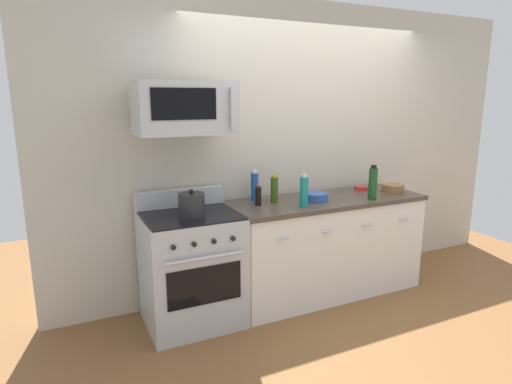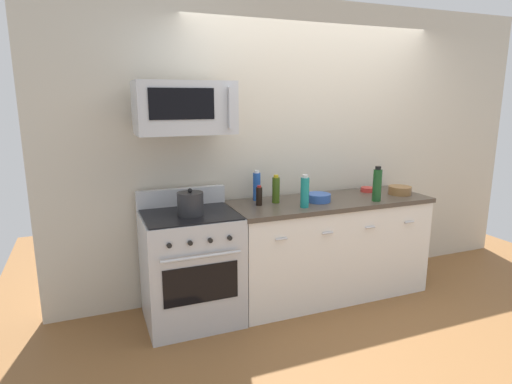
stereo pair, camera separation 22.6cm
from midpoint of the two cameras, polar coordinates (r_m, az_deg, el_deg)
name	(u,v)px [view 1 (the left image)]	position (r m, az deg, el deg)	size (l,w,h in m)	color
ground_plane	(324,291)	(4.27, 7.47, -12.96)	(5.94, 5.94, 0.00)	brown
back_wall	(304,147)	(4.23, 4.96, 5.97)	(4.95, 0.10, 2.70)	beige
counter_unit	(325,246)	(4.09, 7.66, -7.14)	(1.86, 0.66, 0.92)	silver
range_oven	(192,268)	(3.59, -10.37, -9.95)	(0.76, 0.69, 1.07)	#B7BABF
microwave	(185,108)	(3.37, -11.43, 10.95)	(0.74, 0.44, 0.40)	#B7BABF
bottle_wine_green	(373,183)	(3.98, 13.76, 1.15)	(0.08, 0.08, 0.31)	#19471E
bottle_soy_sauce_dark	(258,196)	(3.66, -1.46, -0.54)	(0.05, 0.05, 0.17)	black
bottle_sparkling_teal	(304,191)	(3.62, 4.64, 0.09)	(0.07, 0.07, 0.28)	#197F7A
bottle_soda_blue	(255,186)	(3.83, -1.88, 0.78)	(0.07, 0.07, 0.27)	#1E4CA5
bottle_olive_oil	(274,189)	(3.75, 0.74, 0.34)	(0.07, 0.07, 0.25)	#385114
bowl_red_small	(361,188)	(4.37, 12.43, 0.53)	(0.13, 0.13, 0.04)	#B72D28
bowl_wooden_salad	(393,188)	(4.35, 16.40, 0.49)	(0.22, 0.22, 0.08)	brown
bowl_blue_mixing	(316,196)	(3.86, 6.33, -0.60)	(0.22, 0.22, 0.07)	#2D519E
stockpot	(192,205)	(3.37, -10.49, -1.69)	(0.21, 0.21, 0.21)	#262628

